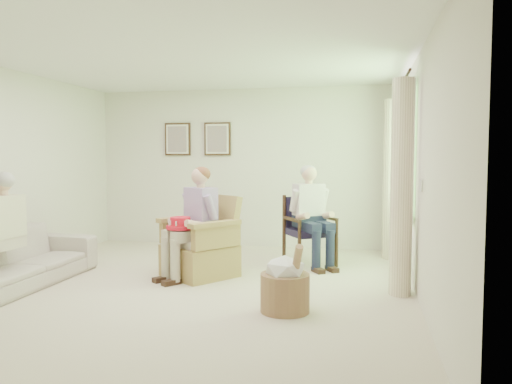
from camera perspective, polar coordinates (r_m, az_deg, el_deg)
floor at (r=5.82m, az=-7.73°, el=-10.72°), size 5.50×5.50×0.00m
back_wall at (r=8.27m, az=-1.36°, el=2.78°), size 5.00×0.04×2.60m
front_wall at (r=3.19m, az=-24.90°, el=0.46°), size 5.00×0.04×2.60m
right_wall at (r=5.33m, az=18.32°, el=1.90°), size 0.04×5.50×2.60m
ceiling at (r=5.74m, az=-7.99°, el=15.24°), size 5.00×5.50×0.02m
window at (r=6.52m, az=16.91°, el=4.78°), size 0.13×2.50×1.63m
curtain_left at (r=5.54m, az=16.29°, el=0.46°), size 0.34×0.34×2.30m
curtain_right at (r=7.50m, az=15.19°, el=1.36°), size 0.34×0.34×2.30m
framed_print_left at (r=8.58m, az=-8.95°, el=5.98°), size 0.45×0.05×0.55m
framed_print_right at (r=8.36m, az=-4.44°, el=6.07°), size 0.45×0.05×0.55m
wicker_armchair at (r=6.29m, az=-6.36°, el=-6.64°), size 0.78×0.78×1.00m
wood_armchair at (r=6.97m, az=6.24°, el=-4.03°), size 0.60×0.56×0.92m
sofa at (r=6.34m, az=-26.00°, el=-6.91°), size 2.19×0.86×0.64m
person_wicker at (r=6.09m, az=-6.79°, el=-2.64°), size 0.40×0.63×1.33m
person_dark at (r=6.78m, az=6.13°, el=-1.90°), size 0.40×0.62×1.34m
red_hat at (r=6.01m, az=-8.65°, el=-3.65°), size 0.33×0.33×0.14m
hatbox at (r=4.84m, az=3.36°, el=-10.43°), size 0.48×0.48×0.69m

